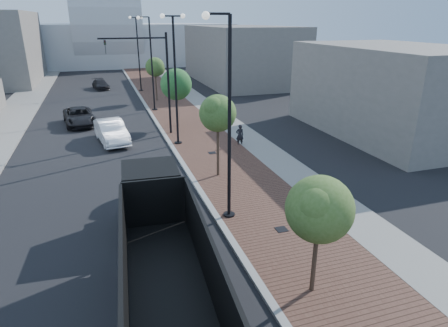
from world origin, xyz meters
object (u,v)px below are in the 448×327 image
object	(u,v)px
dump_truck	(159,236)
pedestrian	(240,135)
white_sedan	(111,131)
dark_car_mid	(79,116)

from	to	relation	value
dump_truck	pedestrian	distance (m)	15.50
white_sedan	pedestrian	xyz separation A→B (m)	(9.06, -3.93, -0.04)
dump_truck	pedestrian	xyz separation A→B (m)	(8.09, 13.20, -0.57)
dump_truck	white_sedan	distance (m)	17.17
pedestrian	dump_truck	bearing A→B (deg)	61.35
dump_truck	dark_car_mid	xyz separation A→B (m)	(-3.46, 23.45, -0.64)
white_sedan	dark_car_mid	bearing A→B (deg)	102.52
white_sedan	dark_car_mid	world-z (taller)	white_sedan
dump_truck	dark_car_mid	size ratio (longest dim) A/B	2.50
white_sedan	pedestrian	size ratio (longest dim) A/B	3.18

